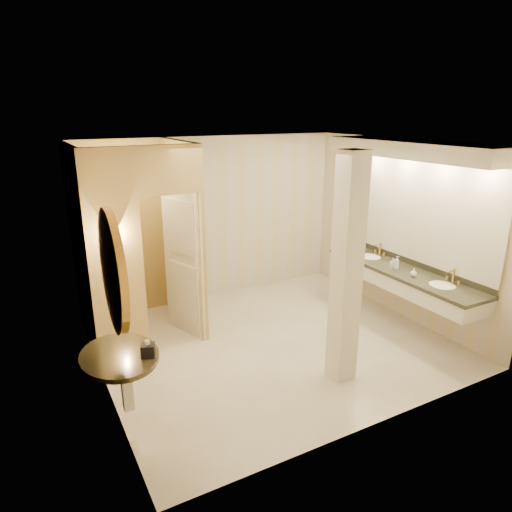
{
  "coord_description": "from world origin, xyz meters",
  "views": [
    {
      "loc": [
        -2.91,
        -4.89,
        3.09
      ],
      "look_at": [
        -0.16,
        0.2,
        1.23
      ],
      "focal_mm": 32.0,
      "sensor_mm": 36.0,
      "label": 1
    }
  ],
  "objects": [
    {
      "name": "ceiling",
      "position": [
        0.0,
        0.0,
        2.7
      ],
      "size": [
        4.5,
        4.5,
        0.0
      ],
      "primitive_type": "plane",
      "rotation": [
        3.14,
        0.0,
        0.0
      ],
      "color": "white",
      "rests_on": "wall_back"
    },
    {
      "name": "tissue_box",
      "position": [
        -1.99,
        -1.06,
        0.94
      ],
      "size": [
        0.16,
        0.16,
        0.12
      ],
      "primitive_type": "cube",
      "rotation": [
        0.0,
        0.0,
        -0.36
      ],
      "color": "black",
      "rests_on": "console_shelf"
    },
    {
      "name": "vanity",
      "position": [
        1.98,
        -0.4,
        1.63
      ],
      "size": [
        0.75,
        2.79,
        2.09
      ],
      "color": "beige",
      "rests_on": "floor"
    },
    {
      "name": "toilet_closet",
      "position": [
        -1.12,
        0.97,
        1.39
      ],
      "size": [
        1.5,
        1.55,
        2.7
      ],
      "color": "tan",
      "rests_on": "floor"
    },
    {
      "name": "soap_bottle_b",
      "position": [
        1.86,
        -0.69,
        0.93
      ],
      "size": [
        0.1,
        0.1,
        0.12
      ],
      "primitive_type": "imported",
      "rotation": [
        0.0,
        0.0,
        -0.1
      ],
      "color": "silver",
      "rests_on": "vanity"
    },
    {
      "name": "pillar",
      "position": [
        0.3,
        -1.1,
        1.35
      ],
      "size": [
        0.27,
        0.27,
        2.7
      ],
      "primitive_type": "cube",
      "color": "beige",
      "rests_on": "floor"
    },
    {
      "name": "wall_front",
      "position": [
        0.0,
        -2.0,
        1.35
      ],
      "size": [
        4.5,
        0.02,
        2.7
      ],
      "primitive_type": "cube",
      "color": "beige",
      "rests_on": "floor"
    },
    {
      "name": "wall_sconce",
      "position": [
        -1.93,
        0.43,
        1.73
      ],
      "size": [
        0.14,
        0.14,
        0.42
      ],
      "color": "#B88B3A",
      "rests_on": "toilet_closet"
    },
    {
      "name": "console_shelf",
      "position": [
        -2.21,
        -0.89,
        1.34
      ],
      "size": [
        0.91,
        0.91,
        1.91
      ],
      "color": "black",
      "rests_on": "floor"
    },
    {
      "name": "floor",
      "position": [
        0.0,
        0.0,
        0.0
      ],
      "size": [
        4.5,
        4.5,
        0.0
      ],
      "primitive_type": "plane",
      "color": "beige",
      "rests_on": "ground"
    },
    {
      "name": "soap_bottle_a",
      "position": [
        1.87,
        -0.27,
        0.95
      ],
      "size": [
        0.08,
        0.08,
        0.15
      ],
      "primitive_type": "imported",
      "rotation": [
        0.0,
        0.0,
        -0.16
      ],
      "color": "beige",
      "rests_on": "vanity"
    },
    {
      "name": "wall_back",
      "position": [
        0.0,
        2.0,
        1.35
      ],
      "size": [
        4.5,
        0.02,
        2.7
      ],
      "primitive_type": "cube",
      "color": "beige",
      "rests_on": "floor"
    },
    {
      "name": "soap_bottle_c",
      "position": [
        1.89,
        -0.33,
        0.97
      ],
      "size": [
        0.1,
        0.1,
        0.19
      ],
      "primitive_type": "imported",
      "rotation": [
        0.0,
        0.0,
        0.41
      ],
      "color": "#C6B28C",
      "rests_on": "vanity"
    },
    {
      "name": "wall_right",
      "position": [
        2.25,
        0.0,
        1.35
      ],
      "size": [
        0.02,
        4.0,
        2.7
      ],
      "primitive_type": "cube",
      "color": "beige",
      "rests_on": "floor"
    },
    {
      "name": "toilet",
      "position": [
        -1.77,
        1.75,
        0.4
      ],
      "size": [
        0.61,
        0.86,
        0.8
      ],
      "primitive_type": "imported",
      "rotation": [
        0.0,
        0.0,
        3.37
      ],
      "color": "white",
      "rests_on": "floor"
    },
    {
      "name": "wall_left",
      "position": [
        -2.25,
        0.0,
        1.35
      ],
      "size": [
        0.02,
        4.0,
        2.7
      ],
      "primitive_type": "cube",
      "color": "beige",
      "rests_on": "floor"
    }
  ]
}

